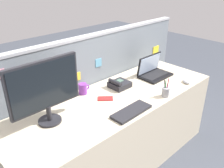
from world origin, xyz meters
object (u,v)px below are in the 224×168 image
at_px(desktop_monitor, 45,88).
at_px(pen_cup, 166,92).
at_px(keyboard_main, 131,111).
at_px(computer_mouse_right_hand, 186,81).
at_px(cell_phone_red_case, 105,99).
at_px(coffee_mug, 83,89).
at_px(desk_phone, 119,84).
at_px(laptop, 153,71).

height_order(desktop_monitor, pen_cup, desktop_monitor).
distance_m(keyboard_main, computer_mouse_right_hand, 0.80).
relative_size(cell_phone_red_case, coffee_mug, 1.17).
bearing_deg(cell_phone_red_case, desk_phone, -31.37).
height_order(laptop, pen_cup, laptop).
relative_size(desk_phone, computer_mouse_right_hand, 1.83).
relative_size(laptop, computer_mouse_right_hand, 3.45).
bearing_deg(desk_phone, computer_mouse_right_hand, -35.73).
xyz_separation_m(laptop, cell_phone_red_case, (-0.71, -0.03, -0.05)).
xyz_separation_m(desk_phone, coffee_mug, (-0.33, 0.14, 0.02)).
xyz_separation_m(keyboard_main, coffee_mug, (-0.08, 0.52, 0.04)).
distance_m(laptop, keyboard_main, 0.78).
xyz_separation_m(computer_mouse_right_hand, pen_cup, (-0.38, -0.02, 0.03)).
distance_m(desktop_monitor, computer_mouse_right_hand, 1.41).
xyz_separation_m(cell_phone_red_case, coffee_mug, (-0.08, 0.22, 0.05)).
xyz_separation_m(keyboard_main, pen_cup, (0.42, -0.03, 0.04)).
bearing_deg(laptop, desktop_monitor, 179.13).
bearing_deg(laptop, cell_phone_red_case, -177.92).
xyz_separation_m(laptop, pen_cup, (-0.28, -0.36, -0.01)).
xyz_separation_m(computer_mouse_right_hand, coffee_mug, (-0.89, 0.54, 0.03)).
distance_m(computer_mouse_right_hand, cell_phone_red_case, 0.87).
bearing_deg(laptop, desk_phone, 173.39).
bearing_deg(coffee_mug, laptop, -13.61).
height_order(laptop, desk_phone, laptop).
distance_m(pen_cup, coffee_mug, 0.75).
xyz_separation_m(laptop, desk_phone, (-0.46, 0.05, -0.02)).
xyz_separation_m(desktop_monitor, pen_cup, (0.96, -0.38, -0.23)).
bearing_deg(pen_cup, desk_phone, 112.52).
distance_m(desktop_monitor, laptop, 1.26).
bearing_deg(desk_phone, pen_cup, -67.48).
bearing_deg(computer_mouse_right_hand, keyboard_main, -158.52).
bearing_deg(cell_phone_red_case, laptop, -46.58).
relative_size(desktop_monitor, pen_cup, 3.18).
bearing_deg(desktop_monitor, coffee_mug, 20.74).
bearing_deg(desk_phone, keyboard_main, -122.93).
height_order(keyboard_main, pen_cup, pen_cup).
xyz_separation_m(laptop, coffee_mug, (-0.79, 0.19, -0.01)).
relative_size(desktop_monitor, laptop, 1.59).
bearing_deg(desk_phone, desktop_monitor, -177.51).
height_order(desktop_monitor, computer_mouse_right_hand, desktop_monitor).
height_order(desk_phone, pen_cup, pen_cup).
bearing_deg(laptop, coffee_mug, 166.39).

